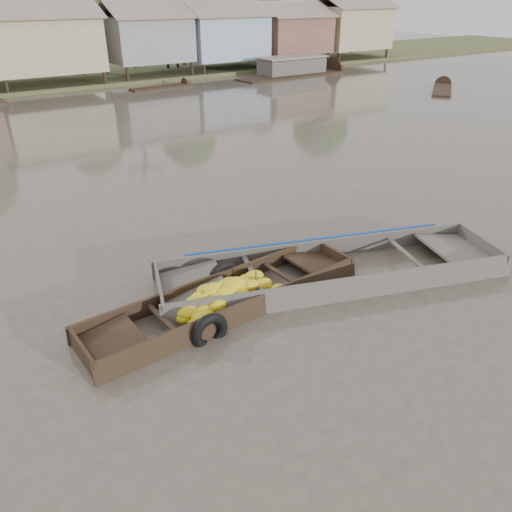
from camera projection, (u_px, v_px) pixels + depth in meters
ground at (286, 311)px, 9.89m from camera, size 120.00×120.00×0.00m
riverbank at (41, 33)px, 33.38m from camera, size 120.00×12.47×10.22m
banana_boat at (224, 300)px, 9.91m from camera, size 6.02×1.76×0.84m
viewer_boat at (333, 274)px, 11.05m from camera, size 7.95×4.32×0.62m
distant_boats at (225, 80)px, 34.00m from camera, size 46.64×15.21×1.38m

